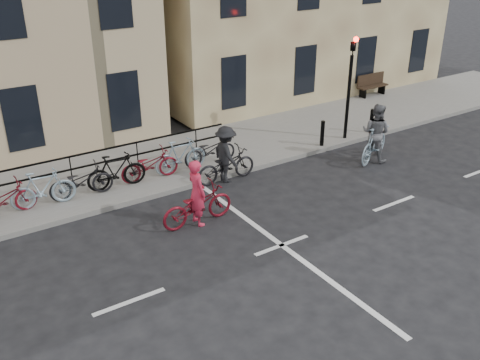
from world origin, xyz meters
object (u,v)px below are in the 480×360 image
cyclist_grey (375,138)px  cyclist_dark (226,160)px  bench (372,84)px  cyclist_pink (197,202)px  traffic_light (350,75)px

cyclist_grey → cyclist_dark: size_ratio=1.05×
bench → cyclist_dark: 10.87m
cyclist_pink → cyclist_dark: size_ratio=1.02×
traffic_light → bench: 6.14m
bench → cyclist_dark: cyclist_dark is taller
bench → cyclist_pink: size_ratio=0.79×
cyclist_pink → cyclist_grey: size_ratio=0.98×
cyclist_grey → cyclist_dark: cyclist_grey is taller
cyclist_pink → traffic_light: bearing=-73.7°
cyclist_dark → cyclist_pink: bearing=132.2°
traffic_light → bench: traffic_light is taller
traffic_light → cyclist_pink: size_ratio=1.92×
cyclist_pink → cyclist_dark: 2.70m
traffic_light → cyclist_pink: (-7.38, -2.24, -1.83)m
cyclist_pink → bench: bearing=-65.8°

